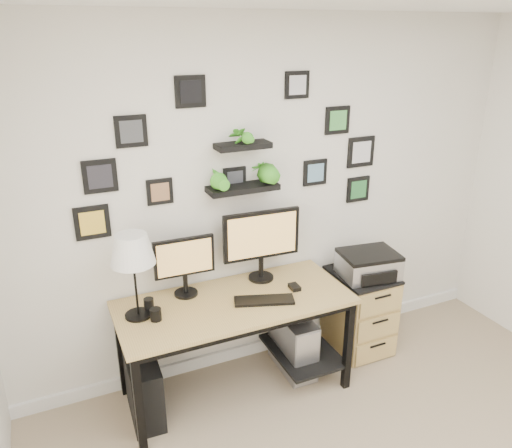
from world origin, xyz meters
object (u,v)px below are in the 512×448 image
pc_tower_grey (293,343)px  file_cabinet (360,311)px  monitor_right (262,240)px  mug (156,314)px  monitor_left (184,262)px  printer (369,264)px  table_lamp (132,251)px  desk (238,312)px  pc_tower_black (144,388)px

pc_tower_grey → file_cabinet: (0.64, 0.04, 0.10)m
monitor_right → mug: monitor_right is taller
monitor_left → printer: monitor_left is taller
monitor_right → pc_tower_grey: (0.20, -0.16, -0.83)m
monitor_right → monitor_left: bearing=179.8°
monitor_left → table_lamp: 0.44m
pc_tower_grey → monitor_right: bearing=140.6°
desk → monitor_right: bearing=33.8°
monitor_right → table_lamp: (-0.94, -0.14, 0.14)m
table_lamp → printer: table_lamp is taller
printer → mug: bearing=-177.4°
mug → pc_tower_black: mug is taller
pc_tower_black → table_lamp: bearing=71.6°
table_lamp → desk: bearing=-3.2°
pc_tower_grey → mug: bearing=-176.1°
monitor_left → pc_tower_black: (-0.38, -0.20, -0.78)m
desk → pc_tower_black: desk is taller
monitor_left → monitor_right: (0.58, -0.00, 0.07)m
monitor_left → mug: (-0.27, -0.23, -0.21)m
monitor_left → printer: 1.45m
printer → table_lamp: bearing=179.4°
monitor_left → monitor_right: size_ratio=0.74×
monitor_right → printer: (0.85, -0.16, -0.30)m
desk → monitor_left: bearing=150.5°
printer → file_cabinet: bearing=113.8°
pc_tower_black → file_cabinet: size_ratio=0.67×
mug → pc_tower_grey: mug is taller
desk → table_lamp: 0.89m
table_lamp → file_cabinet: size_ratio=0.85×
table_lamp → file_cabinet: (1.77, 0.02, -0.87)m
desk → pc_tower_black: (-0.70, -0.02, -0.40)m
desk → mug: size_ratio=19.63×
desk → monitor_left: 0.52m
pc_tower_black → pc_tower_grey: 1.16m
table_lamp → monitor_left: bearing=21.0°
monitor_right → table_lamp: 0.96m
monitor_left → pc_tower_grey: bearing=-11.9°
monitor_right → pc_tower_black: bearing=-168.5°
desk → pc_tower_grey: 0.61m
monitor_left → table_lamp: size_ratio=0.75×
desk → monitor_right: size_ratio=2.78×
monitor_left → file_cabinet: 1.56m
monitor_left → pc_tower_black: 0.89m
desk → pc_tower_black: bearing=-178.4°
desk → mug: (-0.58, -0.06, 0.16)m
table_lamp → pc_tower_grey: table_lamp is taller
printer → pc_tower_grey: bearing=-179.6°
monitor_left → pc_tower_black: bearing=-152.9°
pc_tower_grey → printer: size_ratio=1.01×
table_lamp → pc_tower_black: 0.99m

